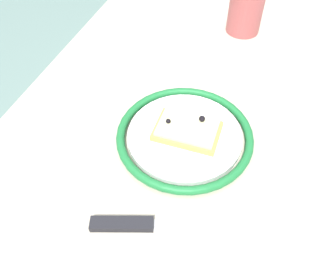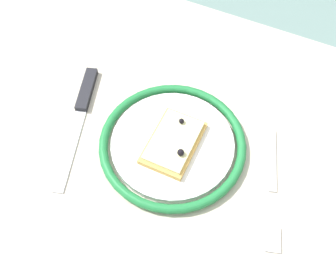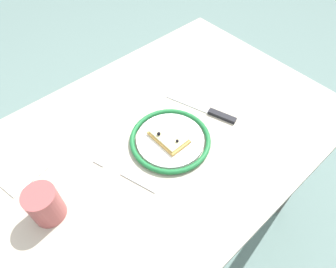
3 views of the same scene
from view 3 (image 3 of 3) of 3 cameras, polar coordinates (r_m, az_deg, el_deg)
The scene contains 8 objects.
ground_plane at distance 1.52m, azimuth -1.54°, elevation -17.87°, with size 6.00×6.00×0.00m, color slate.
dining_table at distance 0.95m, azimuth -2.35°, elevation -4.07°, with size 1.15×0.75×0.73m.
plate at distance 0.85m, azimuth 0.43°, elevation -1.08°, with size 0.24×0.24×0.02m.
pizza_slice_near at distance 0.84m, azimuth 0.14°, elevation -0.55°, with size 0.07×0.11×0.03m.
knife at distance 0.94m, azimuth 8.58°, elevation 4.18°, with size 0.09×0.23×0.01m.
fork at distance 0.81m, azimuth -8.56°, elevation -7.65°, with size 0.08×0.20×0.00m.
cup at distance 0.76m, azimuth -22.76°, elevation -12.51°, with size 0.08×0.08×0.10m, color #A54C4C.
napkin at distance 0.91m, azimuth -27.03°, elevation -5.72°, with size 0.13×0.14×0.00m, color white.
Camera 3 is at (-0.33, -0.42, 1.42)m, focal length 31.48 mm.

